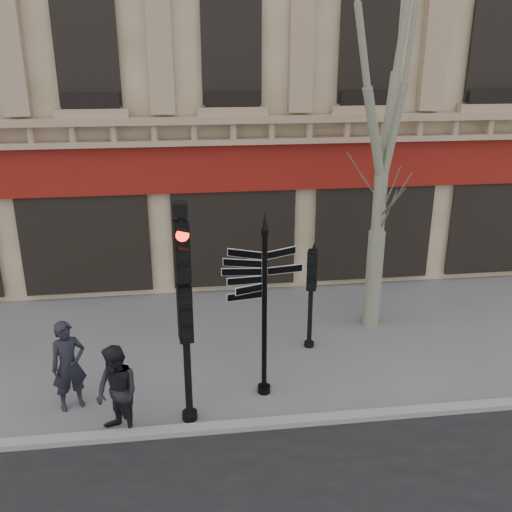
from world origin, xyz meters
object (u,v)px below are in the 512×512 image
Objects in this scene: traffic_signal_main at (184,289)px; pedestrian_a at (69,366)px; pedestrian_b at (117,393)px; plane_tree at (392,43)px; fingerpost at (265,276)px; traffic_signal_secondary at (311,280)px.

traffic_signal_main is 2.92m from pedestrian_a.
pedestrian_a is at bearing 156.28° from traffic_signal_main.
traffic_signal_main is 2.18m from pedestrian_b.
traffic_signal_main is at bearing -143.99° from plane_tree.
fingerpost is 4.09m from pedestrian_a.
pedestrian_a is at bearing -141.36° from traffic_signal_secondary.
pedestrian_a is at bearing -158.76° from plane_tree.
fingerpost is at bearing -24.96° from pedestrian_a.
traffic_signal_main is 1.76× the size of traffic_signal_secondary.
plane_tree reaches higher than pedestrian_b.
traffic_signal_secondary is 5.41m from pedestrian_a.
plane_tree is at bearing 29.46° from traffic_signal_main.
traffic_signal_secondary is at bearing -152.71° from plane_tree.
plane_tree is (4.61, 3.35, 4.01)m from traffic_signal_main.
fingerpost reaches higher than traffic_signal_secondary.
traffic_signal_main is (-1.51, -0.69, 0.11)m from fingerpost.
fingerpost is 1.58× the size of traffic_signal_secondary.
traffic_signal_secondary is 1.35× the size of pedestrian_b.
pedestrian_b is at bearing -171.97° from traffic_signal_main.
fingerpost is 2.09× the size of pedestrian_a.
pedestrian_b is (1.00, -1.01, -0.02)m from pedestrian_a.
traffic_signal_secondary is 5.38m from plane_tree.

